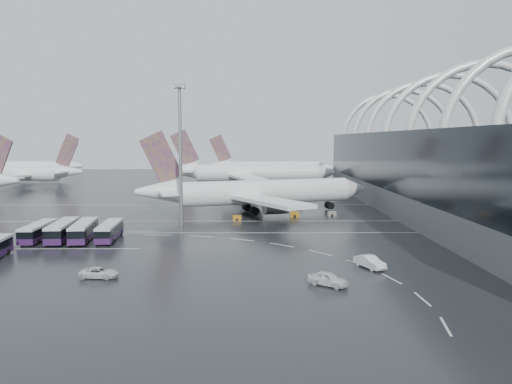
{
  "coord_description": "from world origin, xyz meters",
  "views": [
    {
      "loc": [
        8.58,
        -97.46,
        18.01
      ],
      "look_at": [
        9.49,
        7.33,
        7.0
      ],
      "focal_mm": 35.0,
      "sensor_mm": 36.0,
      "label": 1
    }
  ],
  "objects_px": {
    "gse_cart_belly_d": "(332,214)",
    "gse_cart_belly_e": "(295,205)",
    "jet_remote_mid": "(31,174)",
    "van_curve_a": "(99,273)",
    "gse_cart_belly_b": "(299,206)",
    "bus_row_near_a": "(39,231)",
    "van_curve_c": "(370,262)",
    "airliner_main": "(255,193)",
    "bus_row_near_b": "(63,230)",
    "gse_cart_belly_c": "(237,218)",
    "bus_row_near_c": "(84,230)",
    "van_curve_b": "(328,279)",
    "jet_remote_far": "(33,168)",
    "airliner_gate_c": "(268,169)",
    "floodlight_mast": "(180,137)",
    "gse_cart_belly_a": "(295,214)",
    "airliner_gate_b": "(249,173)",
    "bus_row_near_d": "(110,231)"
  },
  "relations": [
    {
      "from": "bus_row_near_c",
      "to": "van_curve_c",
      "type": "relative_size",
      "value": 2.5
    },
    {
      "from": "gse_cart_belly_c",
      "to": "van_curve_b",
      "type": "bearing_deg",
      "value": -75.94
    },
    {
      "from": "gse_cart_belly_c",
      "to": "jet_remote_mid",
      "type": "bearing_deg",
      "value": 134.96
    },
    {
      "from": "van_curve_a",
      "to": "gse_cart_belly_b",
      "type": "height_order",
      "value": "van_curve_a"
    },
    {
      "from": "airliner_gate_c",
      "to": "jet_remote_mid",
      "type": "relative_size",
      "value": 1.31
    },
    {
      "from": "bus_row_near_b",
      "to": "airliner_gate_b",
      "type": "bearing_deg",
      "value": -24.56
    },
    {
      "from": "bus_row_near_c",
      "to": "gse_cart_belly_e",
      "type": "bearing_deg",
      "value": -50.74
    },
    {
      "from": "bus_row_near_d",
      "to": "gse_cart_belly_b",
      "type": "relative_size",
      "value": 6.56
    },
    {
      "from": "gse_cart_belly_a",
      "to": "gse_cart_belly_d",
      "type": "xyz_separation_m",
      "value": [
        8.96,
        1.18,
        -0.04
      ]
    },
    {
      "from": "jet_remote_far",
      "to": "van_curve_c",
      "type": "relative_size",
      "value": 9.0
    },
    {
      "from": "jet_remote_far",
      "to": "floodlight_mast",
      "type": "distance_m",
      "value": 147.11
    },
    {
      "from": "van_curve_a",
      "to": "gse_cart_belly_b",
      "type": "bearing_deg",
      "value": -21.65
    },
    {
      "from": "airliner_main",
      "to": "jet_remote_far",
      "type": "relative_size",
      "value": 1.21
    },
    {
      "from": "van_curve_a",
      "to": "floodlight_mast",
      "type": "bearing_deg",
      "value": -3.14
    },
    {
      "from": "jet_remote_mid",
      "to": "gse_cart_belly_a",
      "type": "height_order",
      "value": "jet_remote_mid"
    },
    {
      "from": "bus_row_near_a",
      "to": "van_curve_c",
      "type": "height_order",
      "value": "bus_row_near_a"
    },
    {
      "from": "jet_remote_mid",
      "to": "van_curve_a",
      "type": "bearing_deg",
      "value": 123.23
    },
    {
      "from": "bus_row_near_a",
      "to": "gse_cart_belly_b",
      "type": "relative_size",
      "value": 6.53
    },
    {
      "from": "gse_cart_belly_a",
      "to": "gse_cart_belly_e",
      "type": "height_order",
      "value": "gse_cart_belly_a"
    },
    {
      "from": "jet_remote_mid",
      "to": "bus_row_near_c",
      "type": "relative_size",
      "value": 3.27
    },
    {
      "from": "jet_remote_far",
      "to": "bus_row_near_c",
      "type": "relative_size",
      "value": 3.6
    },
    {
      "from": "jet_remote_far",
      "to": "gse_cart_belly_b",
      "type": "xyz_separation_m",
      "value": [
        110.68,
        -93.53,
        -4.88
      ]
    },
    {
      "from": "van_curve_b",
      "to": "gse_cart_belly_a",
      "type": "height_order",
      "value": "van_curve_b"
    },
    {
      "from": "airliner_gate_b",
      "to": "bus_row_near_c",
      "type": "relative_size",
      "value": 4.72
    },
    {
      "from": "jet_remote_mid",
      "to": "floodlight_mast",
      "type": "bearing_deg",
      "value": 134.72
    },
    {
      "from": "airliner_gate_c",
      "to": "van_curve_a",
      "type": "xyz_separation_m",
      "value": [
        -27.38,
        -159.26,
        -4.41
      ]
    },
    {
      "from": "van_curve_c",
      "to": "gse_cart_belly_d",
      "type": "height_order",
      "value": "van_curve_c"
    },
    {
      "from": "airliner_gate_c",
      "to": "van_curve_a",
      "type": "distance_m",
      "value": 161.66
    },
    {
      "from": "bus_row_near_b",
      "to": "bus_row_near_a",
      "type": "bearing_deg",
      "value": 86.72
    },
    {
      "from": "gse_cart_belly_a",
      "to": "gse_cart_belly_c",
      "type": "bearing_deg",
      "value": -160.97
    },
    {
      "from": "airliner_gate_b",
      "to": "bus_row_near_a",
      "type": "distance_m",
      "value": 103.78
    },
    {
      "from": "bus_row_near_b",
      "to": "van_curve_b",
      "type": "height_order",
      "value": "bus_row_near_b"
    },
    {
      "from": "airliner_main",
      "to": "van_curve_c",
      "type": "bearing_deg",
      "value": -91.26
    },
    {
      "from": "bus_row_near_c",
      "to": "floodlight_mast",
      "type": "distance_m",
      "value": 27.41
    },
    {
      "from": "bus_row_near_b",
      "to": "gse_cart_belly_c",
      "type": "height_order",
      "value": "bus_row_near_b"
    },
    {
      "from": "jet_remote_mid",
      "to": "van_curve_a",
      "type": "height_order",
      "value": "jet_remote_mid"
    },
    {
      "from": "gse_cart_belly_a",
      "to": "gse_cart_belly_b",
      "type": "relative_size",
      "value": 1.15
    },
    {
      "from": "airliner_main",
      "to": "bus_row_near_b",
      "type": "distance_m",
      "value": 47.59
    },
    {
      "from": "jet_remote_far",
      "to": "van_curve_a",
      "type": "distance_m",
      "value": 178.71
    },
    {
      "from": "van_curve_b",
      "to": "gse_cart_belly_b",
      "type": "relative_size",
      "value": 2.67
    },
    {
      "from": "bus_row_near_b",
      "to": "bus_row_near_c",
      "type": "xyz_separation_m",
      "value": [
        3.8,
        -0.04,
        -0.02
      ]
    },
    {
      "from": "van_curve_a",
      "to": "gse_cart_belly_a",
      "type": "xyz_separation_m",
      "value": [
        30.06,
        51.67,
        -0.1
      ]
    },
    {
      "from": "gse_cart_belly_c",
      "to": "bus_row_near_c",
      "type": "bearing_deg",
      "value": -140.65
    },
    {
      "from": "airliner_gate_b",
      "to": "jet_remote_mid",
      "type": "distance_m",
      "value": 85.11
    },
    {
      "from": "floodlight_mast",
      "to": "airliner_main",
      "type": "bearing_deg",
      "value": 47.63
    },
    {
      "from": "bus_row_near_d",
      "to": "gse_cart_belly_c",
      "type": "relative_size",
      "value": 6.47
    },
    {
      "from": "van_curve_c",
      "to": "gse_cart_belly_b",
      "type": "distance_m",
      "value": 62.52
    },
    {
      "from": "bus_row_near_b",
      "to": "van_curve_c",
      "type": "relative_size",
      "value": 2.52
    },
    {
      "from": "gse_cart_belly_d",
      "to": "gse_cart_belly_e",
      "type": "bearing_deg",
      "value": 113.76
    },
    {
      "from": "van_curve_b",
      "to": "van_curve_c",
      "type": "relative_size",
      "value": 0.95
    }
  ]
}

